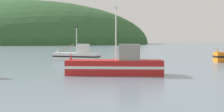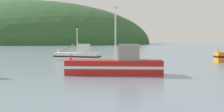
# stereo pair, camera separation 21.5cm
# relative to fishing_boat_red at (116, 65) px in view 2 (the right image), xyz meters

# --- Properties ---
(hill_mid_right) EXTENTS (181.68, 145.35, 60.94)m
(hill_mid_right) POSITION_rel_fishing_boat_red_xyz_m (-116.58, 170.50, -0.87)
(hill_mid_right) COLOR #2D562D
(hill_mid_right) RESTS_ON ground
(fishing_boat_red) EXTENTS (8.98, 4.18, 6.12)m
(fishing_boat_red) POSITION_rel_fishing_boat_red_xyz_m (0.00, 0.00, 0.00)
(fishing_boat_red) COLOR red
(fishing_boat_red) RESTS_ON ground
(fishing_boat_white) EXTENTS (7.13, 9.63, 5.09)m
(fishing_boat_white) POSITION_rel_fishing_boat_red_xyz_m (-10.32, 15.73, -0.09)
(fishing_boat_white) COLOR white
(fishing_boat_white) RESTS_ON ground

